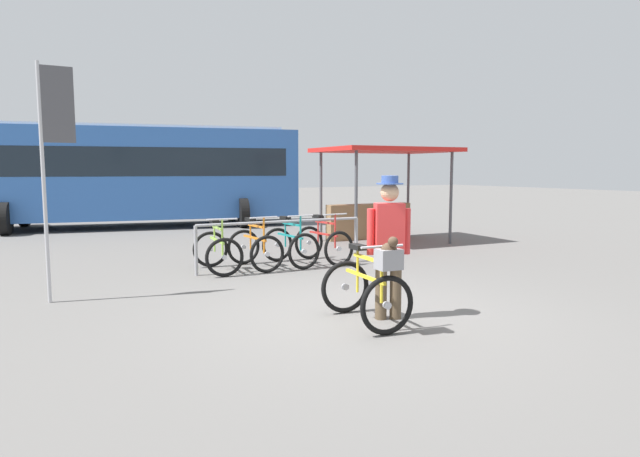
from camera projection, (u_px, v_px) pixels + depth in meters
name	position (u px, v px, depth m)	size (l,w,h in m)	color
ground_plane	(360.00, 314.00, 6.88)	(80.00, 80.00, 0.00)	#605E5B
bike_rack_rail	(282.00, 232.00, 9.98)	(3.21, 0.23, 0.88)	#99999E
racked_bike_lime	(217.00, 251.00, 9.64)	(0.77, 1.15, 0.97)	black
racked_bike_orange	(255.00, 248.00, 9.96)	(0.68, 1.09, 0.97)	black
racked_bike_teal	(290.00, 246.00, 10.28)	(0.70, 1.11, 0.97)	black
racked_bike_red	(323.00, 244.00, 10.59)	(0.73, 1.14, 0.97)	black
featured_bicycle	(370.00, 284.00, 6.31)	(0.78, 1.24, 1.09)	black
person_with_featured_bike	(389.00, 241.00, 6.56)	(0.49, 0.32, 1.72)	brown
bus_distant	(131.00, 171.00, 16.92)	(10.31, 4.80, 3.08)	#3366B7
market_stall	(378.00, 185.00, 13.72)	(3.29, 2.56, 2.30)	#4C4C51
banner_flag	(52.00, 136.00, 7.28)	(0.45, 0.05, 3.20)	#B2B2B7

